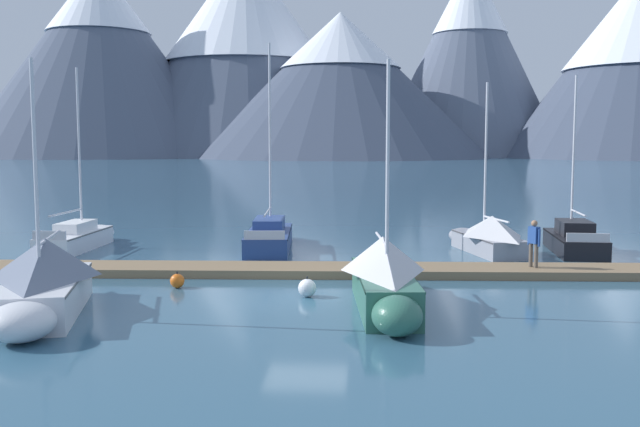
% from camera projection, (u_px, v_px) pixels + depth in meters
% --- Properties ---
extents(ground_plane, '(700.00, 700.00, 0.00)m').
position_uv_depth(ground_plane, '(306.00, 298.00, 21.82)').
color(ground_plane, '#335B75').
extents(mountain_west_summit, '(86.66, 86.66, 61.17)m').
position_uv_depth(mountain_west_summit, '(100.00, 58.00, 228.67)').
color(mountain_west_summit, '#4C566B').
rests_on(mountain_west_summit, ground).
extents(mountain_central_massif, '(93.77, 93.77, 69.47)m').
position_uv_depth(mountain_central_massif, '(245.00, 45.00, 241.74)').
color(mountain_central_massif, '#4C566B').
rests_on(mountain_central_massif, ground).
extents(mountain_shoulder_ridge, '(90.25, 90.25, 43.68)m').
position_uv_depth(mountain_shoulder_ridge, '(340.00, 83.00, 217.14)').
color(mountain_shoulder_ridge, '#424C60').
rests_on(mountain_shoulder_ridge, ground).
extents(mountain_east_summit, '(62.45, 62.45, 64.17)m').
position_uv_depth(mountain_east_summit, '(469.00, 55.00, 236.58)').
color(mountain_east_summit, slate).
rests_on(mountain_east_summit, ground).
extents(dock, '(27.48, 3.24, 0.30)m').
position_uv_depth(dock, '(316.00, 270.00, 25.78)').
color(dock, '#846B4C').
rests_on(dock, ground).
extents(sailboat_nearest_berth, '(1.60, 6.37, 8.03)m').
position_uv_depth(sailboat_nearest_berth, '(79.00, 237.00, 32.06)').
color(sailboat_nearest_berth, white).
rests_on(sailboat_nearest_berth, ground).
extents(sailboat_second_berth, '(3.39, 6.56, 6.93)m').
position_uv_depth(sailboat_second_berth, '(43.00, 281.00, 19.60)').
color(sailboat_second_berth, silver).
rests_on(sailboat_second_berth, ground).
extents(sailboat_mid_dock_port, '(2.31, 7.05, 9.14)m').
position_uv_depth(sailboat_mid_dock_port, '(270.00, 235.00, 32.15)').
color(sailboat_mid_dock_port, navy).
rests_on(sailboat_mid_dock_port, ground).
extents(sailboat_mid_dock_starboard, '(2.10, 6.49, 6.96)m').
position_uv_depth(sailboat_mid_dock_starboard, '(385.00, 276.00, 20.25)').
color(sailboat_mid_dock_starboard, '#336B56').
rests_on(sailboat_mid_dock_starboard, ground).
extents(sailboat_far_berth, '(3.02, 6.24, 7.28)m').
position_uv_depth(sailboat_far_berth, '(486.00, 235.00, 30.91)').
color(sailboat_far_berth, '#93939E').
rests_on(sailboat_far_berth, ground).
extents(sailboat_outer_slip, '(2.18, 6.24, 7.61)m').
position_uv_depth(sailboat_outer_slip, '(572.00, 239.00, 31.24)').
color(sailboat_outer_slip, black).
rests_on(sailboat_outer_slip, ground).
extents(person_on_dock, '(0.39, 0.51, 1.69)m').
position_uv_depth(person_on_dock, '(534.00, 241.00, 25.40)').
color(person_on_dock, brown).
rests_on(person_on_dock, dock).
extents(mooring_buoy_channel_marker, '(0.47, 0.47, 0.55)m').
position_uv_depth(mooring_buoy_channel_marker, '(177.00, 281.00, 23.34)').
color(mooring_buoy_channel_marker, orange).
rests_on(mooring_buoy_channel_marker, ground).
extents(mooring_buoy_inner_mooring, '(0.56, 0.56, 0.64)m').
position_uv_depth(mooring_buoy_inner_mooring, '(307.00, 288.00, 21.99)').
color(mooring_buoy_inner_mooring, white).
rests_on(mooring_buoy_inner_mooring, ground).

